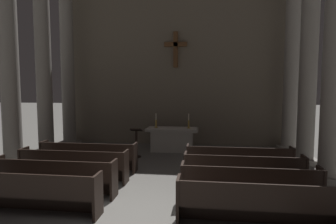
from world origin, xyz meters
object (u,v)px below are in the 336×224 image
pew_left_row_2 (54,177)px  candlestick_right (189,124)px  column_left_second (9,63)px  pew_right_row_4 (239,161)px  column_right_second (334,59)px  candlestick_left (156,123)px  pew_left_row_3 (73,165)px  column_left_third (44,67)px  pew_left_row_1 (28,193)px  pew_right_row_3 (243,172)px  column_right_fourth (291,68)px  pew_right_row_1 (258,204)px  pew_left_row_4 (88,156)px  lectern (136,143)px  pew_right_row_2 (250,185)px  column_left_fourth (68,70)px  column_right_third (308,65)px  altar (172,139)px

pew_left_row_2 → candlestick_right: size_ratio=5.16×
column_left_second → candlestick_right: bearing=30.9°
pew_right_row_4 → column_right_second: 3.97m
pew_right_row_4 → candlestick_left: bearing=134.4°
pew_left_row_3 → column_left_second: (-2.52, 0.88, 3.05)m
column_left_second → column_left_third: same height
pew_left_row_1 → pew_right_row_3: same height
pew_right_row_4 → column_right_fourth: column_right_fourth is taller
pew_right_row_1 → column_right_fourth: bearing=70.2°
pew_right_row_3 → column_left_third: size_ratio=0.44×
pew_right_row_4 → candlestick_left: 4.51m
pew_left_row_4 → column_left_third: bearing=144.6°
column_left_second → lectern: size_ratio=6.27×
pew_right_row_2 → pew_left_row_1: bearing=-167.4°
pew_left_row_3 → column_left_fourth: column_left_fourth is taller
pew_left_row_1 → column_left_third: (-2.52, 5.03, 3.05)m
pew_left_row_3 → pew_right_row_3: 4.83m
column_left_fourth → column_right_third: bearing=-11.4°
column_left_fourth → candlestick_left: column_left_fourth is taller
pew_left_row_4 → candlestick_right: size_ratio=5.16×
pew_right_row_4 → candlestick_left: candlestick_left is taller
candlestick_right → column_right_third: bearing=-18.0°
pew_right_row_4 → altar: size_ratio=1.45×
pew_left_row_3 → column_left_third: size_ratio=0.44×
column_right_second → column_left_third: (-9.88, 1.99, 0.00)m
pew_left_row_4 → candlestick_right: 4.51m
column_left_fourth → lectern: bearing=-26.4°
pew_right_row_2 → candlestick_left: (-3.12, 5.33, 0.73)m
altar → column_right_fourth: bearing=7.1°
pew_left_row_3 → pew_right_row_3: bearing=0.0°
candlestick_right → column_left_fourth: bearing=173.8°
pew_left_row_1 → altar: (2.42, 6.41, 0.06)m
column_right_fourth → pew_right_row_2: bearing=-113.0°
pew_left_row_1 → column_left_second: 4.99m
pew_left_row_2 → column_left_fourth: 7.14m
column_left_third → candlestick_left: (4.24, 1.38, -2.33)m
column_right_third → lectern: size_ratio=6.27×
pew_right_row_2 → column_right_fourth: bearing=67.0°
pew_left_row_1 → column_right_third: size_ratio=0.44×
pew_left_row_1 → pew_left_row_2: (0.00, 1.08, 0.00)m
pew_left_row_3 → column_right_third: 8.47m
pew_left_row_4 → altar: size_ratio=1.45×
column_right_third → column_right_second: bearing=-90.0°
pew_right_row_2 → column_left_second: column_left_second is taller
column_left_fourth → pew_left_row_3: bearing=-62.6°
column_right_second → column_left_fourth: size_ratio=1.00×
pew_right_row_3 → candlestick_left: bearing=126.2°
pew_left_row_4 → pew_right_row_2: 5.29m
pew_right_row_4 → column_right_second: column_right_second is taller
pew_left_row_3 → candlestick_right: 5.32m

